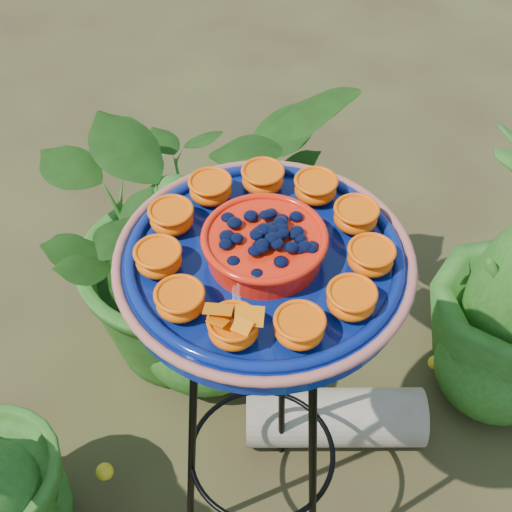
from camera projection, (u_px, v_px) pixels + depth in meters
name	position (u px, v px, depth m)	size (l,w,h in m)	color
tripod_stand	(263.00, 395.00, 1.55)	(0.38, 0.40, 1.00)	black
feeder_dish	(264.00, 258.00, 1.24)	(0.53, 0.53, 0.12)	navy
driftwood_log	(335.00, 417.00, 2.10)	(0.17, 0.17, 0.52)	tan
shrub_back_left	(178.00, 227.00, 2.08)	(0.88, 0.77, 0.98)	#234913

